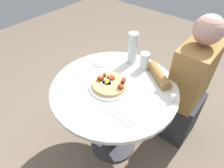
{
  "coord_description": "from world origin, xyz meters",
  "views": [
    {
      "loc": [
        0.76,
        0.61,
        1.59
      ],
      "look_at": [
        0.01,
        -0.01,
        0.72
      ],
      "focal_mm": 31.21,
      "sensor_mm": 36.0,
      "label": 1
    }
  ],
  "objects_px": {
    "breakfast_pizza": "(110,83)",
    "person_seated": "(186,92)",
    "water_glass": "(144,61)",
    "knife": "(122,114)",
    "fork": "(118,118)",
    "dining_table": "(114,103)",
    "water_bottle": "(133,48)",
    "pizza_plate": "(110,86)",
    "salt_shaker": "(173,98)",
    "bread_plate": "(104,61)"
  },
  "relations": [
    {
      "from": "person_seated",
      "to": "salt_shaker",
      "type": "bearing_deg",
      "value": 2.41
    },
    {
      "from": "dining_table",
      "to": "person_seated",
      "type": "xyz_separation_m",
      "value": [
        -0.49,
        0.35,
        -0.03
      ]
    },
    {
      "from": "person_seated",
      "to": "fork",
      "type": "xyz_separation_m",
      "value": [
        0.69,
        -0.16,
        0.2
      ]
    },
    {
      "from": "pizza_plate",
      "to": "breakfast_pizza",
      "type": "height_order",
      "value": "breakfast_pizza"
    },
    {
      "from": "fork",
      "to": "pizza_plate",
      "type": "bearing_deg",
      "value": 141.02
    },
    {
      "from": "breakfast_pizza",
      "to": "knife",
      "type": "distance_m",
      "value": 0.26
    },
    {
      "from": "breakfast_pizza",
      "to": "water_bottle",
      "type": "height_order",
      "value": "water_bottle"
    },
    {
      "from": "pizza_plate",
      "to": "water_glass",
      "type": "distance_m",
      "value": 0.33
    },
    {
      "from": "fork",
      "to": "person_seated",
      "type": "bearing_deg",
      "value": 78.0
    },
    {
      "from": "knife",
      "to": "breakfast_pizza",
      "type": "bearing_deg",
      "value": 147.2
    },
    {
      "from": "water_glass",
      "to": "salt_shaker",
      "type": "bearing_deg",
      "value": 62.17
    },
    {
      "from": "breakfast_pizza",
      "to": "water_glass",
      "type": "height_order",
      "value": "water_glass"
    },
    {
      "from": "pizza_plate",
      "to": "water_bottle",
      "type": "distance_m",
      "value": 0.35
    },
    {
      "from": "person_seated",
      "to": "water_glass",
      "type": "height_order",
      "value": "person_seated"
    },
    {
      "from": "person_seated",
      "to": "fork",
      "type": "relative_size",
      "value": 6.31
    },
    {
      "from": "dining_table",
      "to": "water_glass",
      "type": "height_order",
      "value": "water_glass"
    },
    {
      "from": "bread_plate",
      "to": "person_seated",
      "type": "bearing_deg",
      "value": 117.69
    },
    {
      "from": "fork",
      "to": "knife",
      "type": "distance_m",
      "value": 0.04
    },
    {
      "from": "person_seated",
      "to": "salt_shaker",
      "type": "distance_m",
      "value": 0.43
    },
    {
      "from": "knife",
      "to": "salt_shaker",
      "type": "distance_m",
      "value": 0.34
    },
    {
      "from": "person_seated",
      "to": "water_bottle",
      "type": "height_order",
      "value": "person_seated"
    },
    {
      "from": "dining_table",
      "to": "fork",
      "type": "xyz_separation_m",
      "value": [
        0.2,
        0.19,
        0.17
      ]
    },
    {
      "from": "pizza_plate",
      "to": "water_bottle",
      "type": "xyz_separation_m",
      "value": [
        -0.33,
        -0.06,
        0.12
      ]
    },
    {
      "from": "breakfast_pizza",
      "to": "knife",
      "type": "bearing_deg",
      "value": 56.42
    },
    {
      "from": "pizza_plate",
      "to": "bread_plate",
      "type": "distance_m",
      "value": 0.3
    },
    {
      "from": "dining_table",
      "to": "water_glass",
      "type": "distance_m",
      "value": 0.38
    },
    {
      "from": "breakfast_pizza",
      "to": "fork",
      "type": "bearing_deg",
      "value": 50.19
    },
    {
      "from": "pizza_plate",
      "to": "person_seated",
      "type": "bearing_deg",
      "value": 143.97
    },
    {
      "from": "dining_table",
      "to": "water_bottle",
      "type": "bearing_deg",
      "value": -165.89
    },
    {
      "from": "water_glass",
      "to": "breakfast_pizza",
      "type": "bearing_deg",
      "value": -11.23
    },
    {
      "from": "person_seated",
      "to": "knife",
      "type": "height_order",
      "value": "person_seated"
    },
    {
      "from": "dining_table",
      "to": "pizza_plate",
      "type": "height_order",
      "value": "pizza_plate"
    },
    {
      "from": "dining_table",
      "to": "salt_shaker",
      "type": "height_order",
      "value": "salt_shaker"
    },
    {
      "from": "water_bottle",
      "to": "person_seated",
      "type": "bearing_deg",
      "value": 113.11
    },
    {
      "from": "breakfast_pizza",
      "to": "salt_shaker",
      "type": "bearing_deg",
      "value": 110.92
    },
    {
      "from": "pizza_plate",
      "to": "salt_shaker",
      "type": "height_order",
      "value": "salt_shaker"
    },
    {
      "from": "fork",
      "to": "water_glass",
      "type": "relative_size",
      "value": 1.37
    },
    {
      "from": "bread_plate",
      "to": "water_glass",
      "type": "height_order",
      "value": "water_glass"
    },
    {
      "from": "fork",
      "to": "dining_table",
      "type": "bearing_deg",
      "value": 134.54
    },
    {
      "from": "dining_table",
      "to": "fork",
      "type": "height_order",
      "value": "fork"
    },
    {
      "from": "water_bottle",
      "to": "salt_shaker",
      "type": "distance_m",
      "value": 0.48
    },
    {
      "from": "pizza_plate",
      "to": "salt_shaker",
      "type": "bearing_deg",
      "value": 111.0
    },
    {
      "from": "dining_table",
      "to": "fork",
      "type": "relative_size",
      "value": 4.79
    },
    {
      "from": "breakfast_pizza",
      "to": "person_seated",
      "type": "bearing_deg",
      "value": 143.92
    },
    {
      "from": "fork",
      "to": "salt_shaker",
      "type": "bearing_deg",
      "value": 63.11
    },
    {
      "from": "dining_table",
      "to": "pizza_plate",
      "type": "xyz_separation_m",
      "value": [
        0.02,
        -0.02,
        0.17
      ]
    },
    {
      "from": "water_bottle",
      "to": "dining_table",
      "type": "bearing_deg",
      "value": 14.11
    },
    {
      "from": "dining_table",
      "to": "bread_plate",
      "type": "bearing_deg",
      "value": -125.04
    },
    {
      "from": "breakfast_pizza",
      "to": "water_glass",
      "type": "xyz_separation_m",
      "value": [
        -0.32,
        0.06,
        0.04
      ]
    },
    {
      "from": "water_glass",
      "to": "water_bottle",
      "type": "distance_m",
      "value": 0.13
    }
  ]
}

